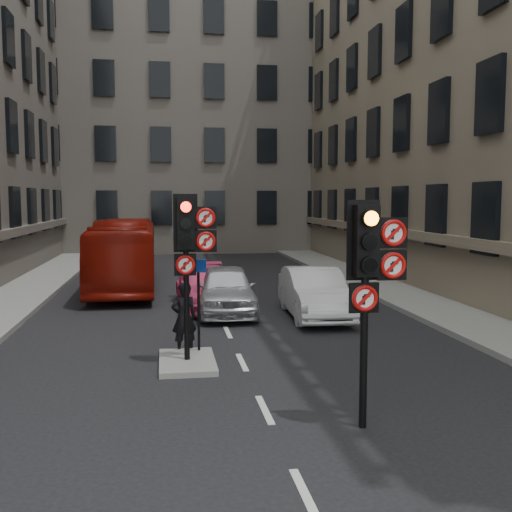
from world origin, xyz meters
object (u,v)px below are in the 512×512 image
object	(u,v)px
signal_far	(190,241)
car_pink	(207,287)
info_sign	(199,292)
car_white	(314,293)
car_silver	(226,289)
motorcyclist	(184,318)
signal_near	(371,265)
motorcycle	(231,300)
bus_red	(124,254)

from	to	relation	value
signal_far	car_pink	xyz separation A→B (m)	(0.85, 6.87, -2.03)
info_sign	car_white	bearing A→B (deg)	64.47
car_white	car_pink	world-z (taller)	car_white
car_silver	info_sign	xyz separation A→B (m)	(-1.14, -4.98, 0.72)
car_white	car_pink	size ratio (longest dim) A/B	0.99
car_white	info_sign	xyz separation A→B (m)	(-3.71, -3.94, 0.73)
car_pink	motorcyclist	xyz separation A→B (m)	(-0.96, -5.87, 0.17)
signal_near	car_silver	bearing A→B (deg)	97.33
motorcycle	motorcyclist	world-z (taller)	motorcyclist
car_white	motorcycle	size ratio (longest dim) A/B	3.05
car_silver	car_white	size ratio (longest dim) A/B	0.98
signal_far	info_sign	size ratio (longest dim) A/B	1.70
car_white	motorcyclist	xyz separation A→B (m)	(-4.04, -3.67, 0.09)
signal_near	info_sign	distance (m)	5.42
signal_near	bus_red	size ratio (longest dim) A/B	0.36
bus_red	info_sign	bearing A→B (deg)	-78.71
signal_near	bus_red	xyz separation A→B (m)	(-4.73, 15.64, -1.20)
signal_far	car_silver	size ratio (longest dim) A/B	0.80
signal_far	car_pink	distance (m)	7.22
car_pink	info_sign	size ratio (longest dim) A/B	2.19
car_white	motorcyclist	size ratio (longest dim) A/B	2.72
car_silver	car_pink	bearing A→B (deg)	116.50
motorcyclist	signal_far	bearing A→B (deg)	80.89
car_white	motorcyclist	distance (m)	5.46
signal_near	bus_red	world-z (taller)	signal_near
signal_near	car_pink	world-z (taller)	signal_near
signal_near	car_silver	size ratio (longest dim) A/B	0.80
motorcycle	motorcyclist	distance (m)	4.76
info_sign	bus_red	bearing A→B (deg)	119.92
car_silver	car_pink	distance (m)	1.26
car_white	bus_red	xyz separation A→B (m)	(-6.06, 6.96, 0.63)
car_pink	bus_red	distance (m)	5.67
motorcycle	info_sign	size ratio (longest dim) A/B	0.71
signal_far	bus_red	world-z (taller)	signal_far
car_white	signal_far	bearing A→B (deg)	-127.49
motorcycle	motorcyclist	bearing A→B (deg)	-115.17
signal_far	motorcycle	world-z (taller)	signal_far
car_pink	info_sign	world-z (taller)	info_sign
signal_far	car_silver	distance (m)	6.19
signal_near	car_pink	bearing A→B (deg)	99.15
car_silver	info_sign	distance (m)	5.16
signal_far	motorcyclist	xyz separation A→B (m)	(-0.12, 1.01, -1.87)
car_silver	motorcycle	size ratio (longest dim) A/B	2.99
motorcyclist	car_silver	bearing A→B (deg)	-122.91
car_silver	motorcycle	bearing A→B (deg)	-60.75
car_silver	bus_red	distance (m)	6.90
car_pink	bus_red	world-z (taller)	bus_red
signal_near	signal_far	xyz separation A→B (m)	(-2.60, 4.00, 0.12)
bus_red	motorcyclist	bearing A→B (deg)	-80.12
signal_near	motorcyclist	distance (m)	5.96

